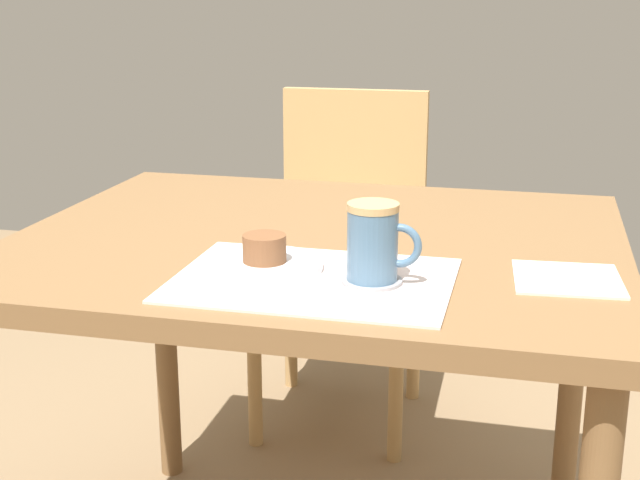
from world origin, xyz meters
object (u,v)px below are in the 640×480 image
(dining_table, at_px, (318,283))
(wooden_chair, at_px, (345,242))
(coffee_mug, at_px, (374,242))
(pastry, at_px, (264,248))
(pastry_plate, at_px, (265,265))

(dining_table, bearing_deg, wooden_chair, 98.75)
(coffee_mug, bearing_deg, wooden_chair, 104.27)
(dining_table, height_order, pastry, pastry)
(dining_table, height_order, pastry_plate, pastry_plate)
(wooden_chair, relative_size, coffee_mug, 7.81)
(pastry, bearing_deg, coffee_mug, -7.79)
(pastry_plate, height_order, coffee_mug, coffee_mug)
(wooden_chair, bearing_deg, coffee_mug, 103.48)
(coffee_mug, bearing_deg, dining_table, 120.96)
(wooden_chair, distance_m, pastry_plate, 1.03)
(dining_table, distance_m, pastry, 0.24)
(dining_table, relative_size, pastry_plate, 5.89)
(pastry, height_order, coffee_mug, coffee_mug)
(pastry, bearing_deg, dining_table, 82.01)
(pastry, bearing_deg, pastry_plate, 0.00)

